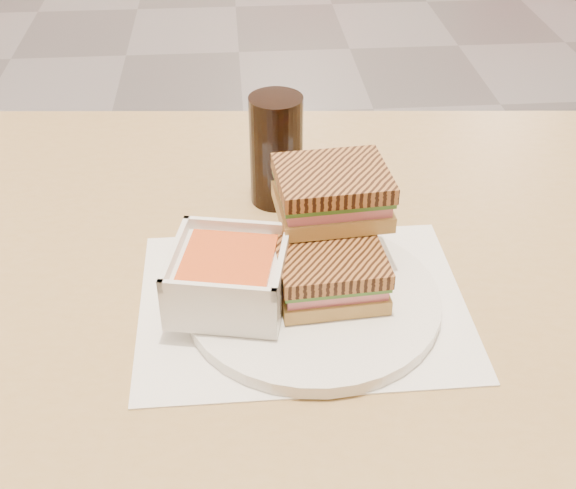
{
  "coord_description": "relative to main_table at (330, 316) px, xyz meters",
  "views": [
    {
      "loc": [
        -0.04,
        -2.61,
        1.26
      ],
      "look_at": [
        0.01,
        -2.0,
        0.82
      ],
      "focal_mm": 46.9,
      "sensor_mm": 36.0,
      "label": 1
    }
  ],
  "objects": [
    {
      "name": "main_table",
      "position": [
        0.0,
        0.0,
        0.0
      ],
      "size": [
        1.25,
        0.79,
        0.75
      ],
      "color": "#A38354",
      "rests_on": "ground"
    },
    {
      "name": "tray_liner",
      "position": [
        -0.05,
        -0.11,
        0.11
      ],
      "size": [
        0.34,
        0.27,
        0.0
      ],
      "color": "white",
      "rests_on": "main_table"
    },
    {
      "name": "plate",
      "position": [
        -0.04,
        -0.11,
        0.12
      ],
      "size": [
        0.26,
        0.26,
        0.01
      ],
      "color": "white",
      "rests_on": "tray_liner"
    },
    {
      "name": "soup_bowl",
      "position": [
        -0.12,
        -0.11,
        0.16
      ],
      "size": [
        0.13,
        0.13,
        0.06
      ],
      "color": "white",
      "rests_on": "plate"
    },
    {
      "name": "panini_lower",
      "position": [
        -0.02,
        -0.11,
        0.16
      ],
      "size": [
        0.11,
        0.1,
        0.05
      ],
      "color": "tan",
      "rests_on": "plate"
    },
    {
      "name": "panini_upper",
      "position": [
        -0.01,
        -0.04,
        0.21
      ],
      "size": [
        0.12,
        0.11,
        0.05
      ],
      "color": "tan",
      "rests_on": "panini_lower"
    },
    {
      "name": "cola_glass",
      "position": [
        -0.06,
        0.1,
        0.18
      ],
      "size": [
        0.07,
        0.07,
        0.14
      ],
      "color": "black",
      "rests_on": "main_table"
    }
  ]
}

